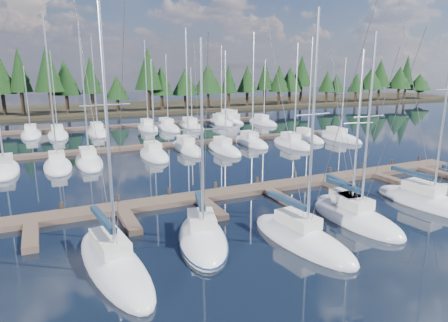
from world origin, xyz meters
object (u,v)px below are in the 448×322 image
front_sailboat_0 (114,264)px  front_sailboat_1 (203,238)px  front_sailboat_4 (348,213)px  main_dock (267,190)px  front_sailboat_3 (356,218)px  motor_yacht_right (228,120)px  front_sailboat_5 (427,201)px  front_sailboat_2 (301,238)px

front_sailboat_0 → front_sailboat_1: size_ratio=1.24×
front_sailboat_1 → front_sailboat_4: bearing=-1.8°
main_dock → front_sailboat_3: (2.09, -8.30, 0.08)m
front_sailboat_1 → motor_yacht_right: front_sailboat_1 is taller
front_sailboat_5 → motor_yacht_right: (5.77, 48.07, 0.15)m
front_sailboat_5 → motor_yacht_right: 48.42m
front_sailboat_2 → front_sailboat_4: front_sailboat_2 is taller
main_dock → front_sailboat_2: 9.99m
front_sailboat_2 → front_sailboat_3: front_sailboat_2 is taller
front_sailboat_1 → motor_yacht_right: (23.79, 47.14, 0.18)m
main_dock → front_sailboat_2: bearing=-108.5°
main_dock → motor_yacht_right: (15.21, 40.14, 0.25)m
front_sailboat_5 → front_sailboat_4: bearing=175.4°
front_sailboat_4 → main_dock: bearing=107.1°
main_dock → front_sailboat_0: 16.13m
front_sailboat_1 → motor_yacht_right: size_ratio=1.47×
main_dock → front_sailboat_4: (2.26, -7.34, 0.08)m
front_sailboat_4 → front_sailboat_2: bearing=-158.6°
front_sailboat_2 → front_sailboat_3: bearing=12.5°
main_dock → front_sailboat_1: 11.07m
front_sailboat_1 → front_sailboat_3: (10.67, -1.30, 0.01)m
front_sailboat_4 → front_sailboat_1: bearing=178.2°
front_sailboat_3 → front_sailboat_5: front_sailboat_5 is taller
front_sailboat_0 → motor_yacht_right: size_ratio=1.82×
front_sailboat_3 → front_sailboat_2: bearing=-167.5°
front_sailboat_0 → front_sailboat_1: (5.40, 1.03, -0.02)m
front_sailboat_1 → front_sailboat_3: front_sailboat_3 is taller
front_sailboat_0 → front_sailboat_2: bearing=-7.6°
front_sailboat_3 → front_sailboat_1: bearing=173.0°
front_sailboat_5 → motor_yacht_right: front_sailboat_5 is taller
front_sailboat_5 → main_dock: bearing=140.0°
front_sailboat_4 → front_sailboat_5: size_ratio=0.77×
front_sailboat_2 → motor_yacht_right: size_ratio=1.64×
front_sailboat_1 → front_sailboat_3: size_ratio=0.96×
front_sailboat_1 → front_sailboat_4: size_ratio=1.03×
front_sailboat_0 → front_sailboat_5: bearing=0.3°
front_sailboat_4 → motor_yacht_right: 49.22m
front_sailboat_0 → front_sailboat_3: size_ratio=1.18×
main_dock → front_sailboat_2: size_ratio=3.12×
front_sailboat_2 → motor_yacht_right: 52.91m
front_sailboat_0 → front_sailboat_2: (10.81, -1.44, -0.01)m
main_dock → front_sailboat_1: size_ratio=3.49×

